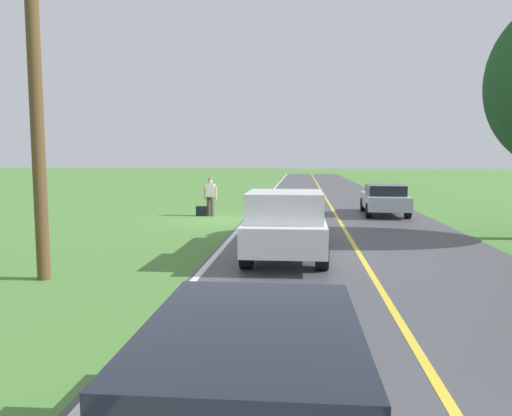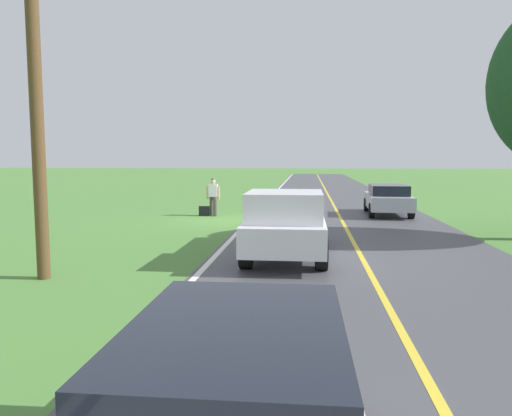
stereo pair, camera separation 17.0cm
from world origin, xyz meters
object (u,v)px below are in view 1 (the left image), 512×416
at_px(sedan_near_oncoming, 384,199).
at_px(sedan_ahead_same_lane, 250,415).
at_px(hitchhiker_walking, 210,194).
at_px(suitcase_carried, 201,211).
at_px(pickup_truck_passing, 286,221).
at_px(utility_pole_roadside, 35,87).

relative_size(sedan_near_oncoming, sedan_ahead_same_lane, 1.01).
bearing_deg(hitchhiker_walking, suitcase_carried, 9.99).
bearing_deg(sedan_ahead_same_lane, sedan_near_oncoming, -102.16).
xyz_separation_m(hitchhiker_walking, pickup_truck_passing, (-3.73, 8.98, -0.01)).
bearing_deg(sedan_ahead_same_lane, pickup_truck_passing, -89.78).
bearing_deg(suitcase_carried, pickup_truck_passing, 25.87).
bearing_deg(utility_pole_roadside, suitcase_carried, -95.13).
relative_size(sedan_ahead_same_lane, utility_pole_roadside, 0.53).
xyz_separation_m(sedan_ahead_same_lane, utility_pole_roadside, (5.25, -6.57, 3.38)).
distance_m(sedan_near_oncoming, sedan_ahead_same_lane, 20.14).
relative_size(suitcase_carried, sedan_near_oncoming, 0.10).
relative_size(hitchhiker_walking, sedan_ahead_same_lane, 0.40).
bearing_deg(hitchhiker_walking, sedan_near_oncoming, -171.25).
bearing_deg(hitchhiker_walking, pickup_truck_passing, 112.57).
relative_size(hitchhiker_walking, pickup_truck_passing, 0.32).
relative_size(pickup_truck_passing, utility_pole_roadside, 0.65).
bearing_deg(hitchhiker_walking, utility_pole_roadside, 82.90).
bearing_deg(suitcase_carried, utility_pole_roadside, -4.26).
height_order(hitchhiker_walking, suitcase_carried, hitchhiker_walking).
bearing_deg(hitchhiker_walking, sedan_ahead_same_lane, 101.55).
bearing_deg(sedan_near_oncoming, pickup_truck_passing, 67.26).
xyz_separation_m(pickup_truck_passing, sedan_near_oncoming, (-4.28, -10.21, -0.21)).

